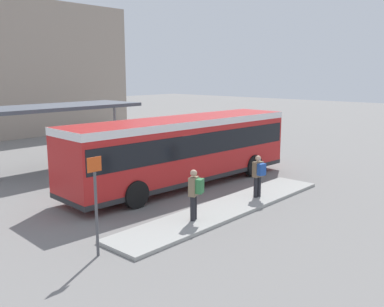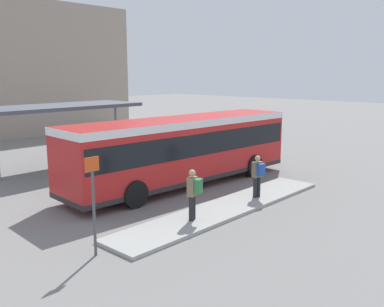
% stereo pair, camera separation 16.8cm
% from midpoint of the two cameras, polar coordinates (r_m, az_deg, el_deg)
% --- Properties ---
extents(ground_plane, '(120.00, 120.00, 0.00)m').
position_cam_midpoint_polar(ground_plane, '(19.45, -0.91, -4.19)').
color(ground_plane, slate).
extents(curb_island, '(10.48, 1.80, 0.12)m').
position_cam_midpoint_polar(curb_island, '(16.07, 4.94, -7.24)').
color(curb_island, '#9E9E99').
rests_on(curb_island, ground_plane).
extents(city_bus, '(11.71, 3.19, 3.04)m').
position_cam_midpoint_polar(city_bus, '(19.07, -0.91, 0.99)').
color(city_bus, red).
rests_on(city_bus, ground_plane).
extents(pedestrian_waiting, '(0.45, 0.49, 1.69)m').
position_cam_midpoint_polar(pedestrian_waiting, '(17.09, 9.07, -2.68)').
color(pedestrian_waiting, '#232328').
rests_on(pedestrian_waiting, curb_island).
extents(pedestrian_companion, '(0.50, 0.54, 1.74)m').
position_cam_midpoint_polar(pedestrian_companion, '(14.29, 0.54, -5.08)').
color(pedestrian_companion, '#232328').
rests_on(pedestrian_companion, curb_island).
extents(bicycle_black, '(0.48, 1.71, 0.74)m').
position_cam_midpoint_polar(bicycle_black, '(28.77, 8.76, 1.34)').
color(bicycle_black, black).
rests_on(bicycle_black, ground_plane).
extents(bicycle_blue, '(0.48, 1.80, 0.78)m').
position_cam_midpoint_polar(bicycle_blue, '(28.90, 7.02, 1.46)').
color(bicycle_blue, black).
rests_on(bicycle_blue, ground_plane).
extents(bicycle_orange, '(0.48, 1.60, 0.69)m').
position_cam_midpoint_polar(bicycle_orange, '(29.59, 6.08, 1.62)').
color(bicycle_orange, black).
rests_on(bicycle_orange, ground_plane).
extents(bicycle_yellow, '(0.48, 1.69, 0.73)m').
position_cam_midpoint_polar(bicycle_yellow, '(29.93, 4.66, 1.79)').
color(bicycle_yellow, black).
rests_on(bicycle_yellow, ground_plane).
extents(station_shelter, '(8.16, 3.34, 3.36)m').
position_cam_midpoint_polar(station_shelter, '(23.24, -16.85, 5.86)').
color(station_shelter, '#4C515B').
rests_on(station_shelter, ground_plane).
extents(potted_planter_near_shelter, '(0.71, 0.71, 1.09)m').
position_cam_midpoint_polar(potted_planter_near_shelter, '(23.02, -6.31, -0.46)').
color(potted_planter_near_shelter, slate).
rests_on(potted_planter_near_shelter, ground_plane).
extents(platform_sign, '(0.44, 0.08, 2.80)m').
position_cam_midpoint_polar(platform_sign, '(11.98, -12.61, -6.29)').
color(platform_sign, '#4C4C51').
rests_on(platform_sign, ground_plane).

